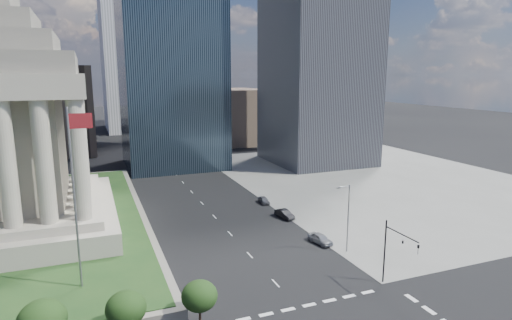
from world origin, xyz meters
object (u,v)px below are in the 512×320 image
parked_sedan_near (320,239)px  flagpole (75,189)px  traffic_signal_ne (395,247)px  parked_sedan_far (264,200)px  street_lamp_north (347,214)px  parked_sedan_mid (285,214)px

parked_sedan_near → flagpole: bearing=178.8°
parked_sedan_near → traffic_signal_ne: bearing=-96.3°
traffic_signal_ne → flagpole: bearing=163.3°
parked_sedan_near → parked_sedan_far: 22.28m
parked_sedan_near → street_lamp_north: bearing=-76.0°
street_lamp_north → parked_sedan_near: bearing=113.9°
traffic_signal_ne → parked_sedan_mid: traffic_signal_ne is taller
traffic_signal_ne → parked_sedan_far: bearing=91.5°
flagpole → parked_sedan_mid: 39.76m
parked_sedan_mid → traffic_signal_ne: bearing=-97.8°
street_lamp_north → parked_sedan_near: (-1.83, 4.12, -4.90)m
flagpole → street_lamp_north: bearing=1.6°
street_lamp_north → parked_sedan_mid: size_ratio=2.25×
street_lamp_north → parked_sedan_far: size_ratio=2.61×
traffic_signal_ne → parked_sedan_mid: (-1.00, 28.09, -4.52)m
traffic_signal_ne → parked_sedan_near: traffic_signal_ne is taller
flagpole → parked_sedan_far: (33.33, 27.40, -12.46)m
flagpole → street_lamp_north: (35.16, 1.00, -7.45)m
parked_sedan_mid → parked_sedan_near: bearing=-99.8°
flagpole → parked_sedan_far: flagpole is taller
parked_sedan_far → flagpole: bearing=-135.9°
street_lamp_north → parked_sedan_mid: (-1.83, 16.79, -4.93)m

